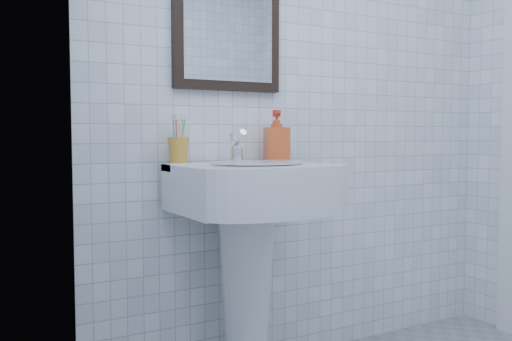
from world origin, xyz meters
TOP-DOWN VIEW (x-y plane):
  - wall_back at (0.00, 1.20)m, footprint 2.20×0.02m
  - wall_left at (-1.10, 0.00)m, footprint 0.02×2.40m
  - washbasin at (-0.45, 0.99)m, footprint 0.61×0.45m
  - faucet at (-0.45, 1.10)m, footprint 0.06×0.12m
  - toothbrush_cup at (-0.70, 1.13)m, footprint 0.10×0.10m
  - soap_dispenser at (-0.24, 1.11)m, footprint 0.12×0.12m
  - wall_mirror at (-0.45, 1.18)m, footprint 0.50×0.04m

SIDE VIEW (x-z plane):
  - washbasin at x=-0.45m, z-range 0.16..1.11m
  - toothbrush_cup at x=-0.70m, z-range 0.94..1.04m
  - faucet at x=-0.45m, z-range 0.92..1.06m
  - soap_dispenser at x=-0.24m, z-range 0.94..1.15m
  - wall_back at x=0.00m, z-range 0.00..2.50m
  - wall_left at x=-1.10m, z-range 0.00..2.50m
  - wall_mirror at x=-0.45m, z-range 1.24..1.86m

